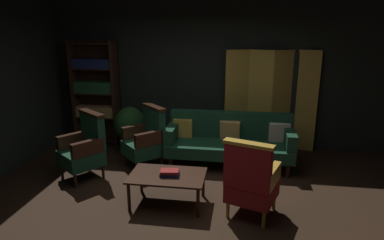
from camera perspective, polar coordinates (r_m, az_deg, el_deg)
ground_plane at (r=4.76m, az=-1.52°, el=-13.74°), size 10.00×10.00×0.00m
back_wall at (r=6.63m, az=2.20°, el=7.61°), size 7.20×0.10×2.80m
folding_screen at (r=6.53m, az=13.09°, el=3.38°), size 1.71×0.32×1.90m
bookshelf at (r=7.02m, az=-15.86°, el=4.70°), size 0.90×0.32×2.05m
velvet_couch at (r=5.84m, az=6.34°, el=-3.18°), size 2.12×0.78×0.88m
coffee_table at (r=4.59m, az=-4.16°, el=-9.68°), size 1.00×0.64×0.42m
armchair_gilt_accent at (r=4.30m, az=9.90°, el=-10.01°), size 0.74×0.73×1.04m
armchair_wing_left at (r=5.75m, az=-7.74°, el=-3.16°), size 0.82×0.82×1.04m
armchair_wing_right at (r=5.56m, az=-17.63°, el=-4.47°), size 0.81×0.81×1.04m
potted_plant at (r=6.46m, az=-10.41°, el=-1.01°), size 0.58×0.58×0.87m
book_navy_cloth at (r=4.53m, az=-3.79°, el=-9.05°), size 0.26×0.16×0.04m
book_red_leather at (r=4.52m, az=-3.80°, el=-8.60°), size 0.26×0.19×0.03m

